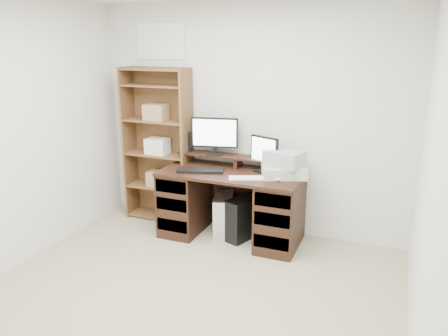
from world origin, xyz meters
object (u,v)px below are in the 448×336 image
Objects in this scene: monitor_wide at (215,134)px; monitor_small at (264,153)px; printer at (284,171)px; tower_black at (244,218)px; tower_silver at (223,215)px; bookshelf at (159,144)px; desk at (231,204)px.

monitor_wide is 1.35× the size of monitor_small.
tower_black is at bearing 159.62° from printer.
bookshelf reaches higher than tower_silver.
monitor_small is at bearing 49.15° from tower_black.
printer is 0.98× the size of tower_silver.
desk is 3.35× the size of tower_silver.
bookshelf is at bearing 151.95° from tower_silver.
desk is 3.95× the size of monitor_small.
monitor_small is (0.59, -0.06, -0.14)m from monitor_wide.
tower_black is at bearing 15.93° from desk.
monitor_wide reaches higher than desk.
tower_black is (-0.42, -0.01, -0.57)m from printer.
desk is 0.79m from monitor_wide.
tower_silver is (-0.11, 0.05, -0.17)m from desk.
bookshelf reaches higher than printer.
desk is 0.69m from printer.
tower_silver is at bearing 157.80° from printer.
printer reaches higher than desk.
tower_black is (0.41, -0.16, -0.87)m from monitor_wide.
tower_silver is at bearing -10.25° from bookshelf.
bookshelf is (-1.31, 0.08, -0.04)m from monitor_small.
tower_black is at bearing -8.74° from bookshelf.
desk is 2.92× the size of monitor_wide.
bookshelf is (-1.00, 0.21, 0.53)m from desk.
tower_silver is 0.25× the size of bookshelf.
monitor_small reaches higher than tower_silver.
desk is 3.41× the size of printer.
tower_black is at bearing -129.21° from monitor_small.
monitor_wide reaches higher than monitor_small.
bookshelf reaches higher than desk.
monitor_small is 0.85× the size of tower_silver.
tower_silver is at bearing -162.68° from tower_black.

